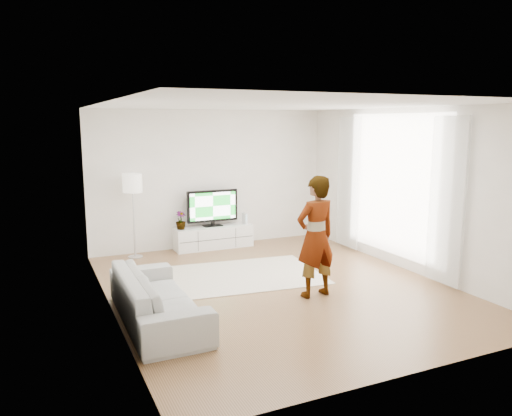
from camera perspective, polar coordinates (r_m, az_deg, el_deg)
name	(u,v)px	position (r m, az deg, el deg)	size (l,w,h in m)	color
floor	(277,287)	(7.90, 2.44, -9.05)	(6.00, 6.00, 0.00)	#936742
ceiling	(279,105)	(7.48, 2.60, 11.69)	(6.00, 6.00, 0.00)	white
wall_left	(108,211)	(6.82, -16.55, -0.34)	(0.02, 6.00, 2.80)	white
wall_right	(407,190)	(8.97, 16.89, 2.00)	(0.02, 6.00, 2.80)	white
wall_back	(212,179)	(10.31, -5.09, 3.35)	(5.00, 0.02, 2.80)	white
wall_front	(417,242)	(5.13, 17.95, -3.67)	(5.00, 0.02, 2.80)	white
window	(395,185)	(9.18, 15.58, 2.55)	(0.01, 2.60, 2.50)	white
curtain_near	(447,201)	(8.20, 20.95, 0.72)	(0.04, 0.70, 2.60)	white
curtain_far	(348,183)	(10.17, 10.50, 2.85)	(0.04, 0.70, 2.60)	white
media_console	(213,237)	(10.27, -4.89, -3.33)	(1.60, 0.46, 0.45)	white
television	(213,207)	(10.17, -4.99, 0.15)	(1.07, 0.21, 0.74)	black
game_console	(245,218)	(10.45, -1.29, -1.17)	(0.07, 0.17, 0.22)	white
potted_plant	(181,220)	(9.98, -8.61, -1.40)	(0.20, 0.20, 0.36)	#3F7238
rug	(244,275)	(8.48, -1.36, -7.66)	(2.51, 1.81, 0.01)	beige
player	(316,237)	(7.32, 6.84, -3.26)	(0.65, 0.43, 1.79)	#334772
sofa	(157,297)	(6.64, -11.20, -9.96)	(2.24, 0.88, 0.65)	#B3B3AE
floor_lamp	(132,187)	(9.59, -13.94, 2.36)	(0.36, 0.36, 1.60)	silver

